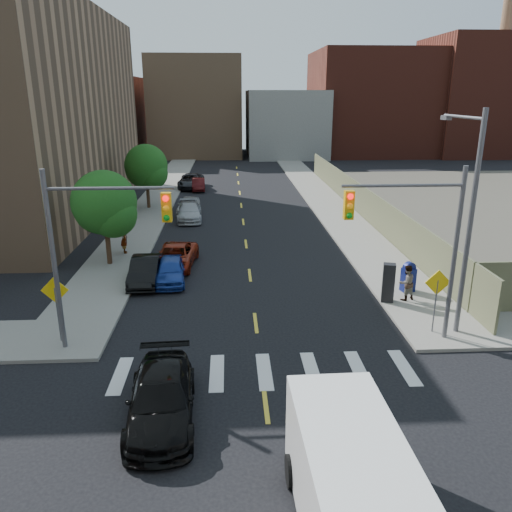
{
  "coord_description": "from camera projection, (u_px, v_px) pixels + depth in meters",
  "views": [
    {
      "loc": [
        -1.05,
        -11.65,
        9.45
      ],
      "look_at": [
        0.19,
        11.23,
        2.0
      ],
      "focal_mm": 35.0,
      "sensor_mm": 36.0,
      "label": 1
    }
  ],
  "objects": [
    {
      "name": "payphone",
      "position": [
        388.0,
        283.0,
        23.25
      ],
      "size": [
        0.65,
        0.58,
        1.85
      ],
      "primitive_type": "cube",
      "rotation": [
        0.0,
        0.0,
        -0.26
      ],
      "color": "black",
      "rests_on": "sidewalk_ne"
    },
    {
      "name": "sidewalk_nw",
      "position": [
        166.0,
        187.0,
        53.02
      ],
      "size": [
        3.5,
        73.0,
        0.15
      ],
      "primitive_type": "cube",
      "color": "gray",
      "rests_on": "ground"
    },
    {
      "name": "parked_car_maroon",
      "position": [
        198.0,
        184.0,
        51.21
      ],
      "size": [
        1.51,
        3.78,
        1.22
      ],
      "primitive_type": "imported",
      "rotation": [
        0.0,
        0.0,
        0.06
      ],
      "color": "#3A0B0C",
      "rests_on": "ground"
    },
    {
      "name": "smokestack",
      "position": [
        501.0,
        64.0,
        78.34
      ],
      "size": [
        1.8,
        1.8,
        28.0
      ],
      "primitive_type": "cylinder",
      "color": "#8C6B4C",
      "rests_on": "ground"
    },
    {
      "name": "bg_bldg_center",
      "position": [
        285.0,
        123.0,
        79.37
      ],
      "size": [
        12.0,
        16.0,
        10.0
      ],
      "primitive_type": "cube",
      "color": "gray",
      "rests_on": "ground"
    },
    {
      "name": "black_sedan",
      "position": [
        162.0,
        398.0,
        15.06
      ],
      "size": [
        2.27,
        4.98,
        1.41
      ],
      "primitive_type": "imported",
      "rotation": [
        0.0,
        0.0,
        0.06
      ],
      "color": "black",
      "rests_on": "ground"
    },
    {
      "name": "bg_bldg_west",
      "position": [
        93.0,
        117.0,
        77.52
      ],
      "size": [
        14.0,
        18.0,
        12.0
      ],
      "primitive_type": "cube",
      "color": "#592319",
      "rests_on": "ground"
    },
    {
      "name": "parked_car_white",
      "position": [
        189.0,
        205.0,
        41.42
      ],
      "size": [
        1.96,
        4.14,
        1.37
      ],
      "primitive_type": "imported",
      "rotation": [
        0.0,
        0.0,
        -0.09
      ],
      "color": "#B5B5B5",
      "rests_on": "ground"
    },
    {
      "name": "tree_west_far",
      "position": [
        146.0,
        169.0,
        42.03
      ],
      "size": [
        3.66,
        3.64,
        5.52
      ],
      "color": "#332114",
      "rests_on": "ground"
    },
    {
      "name": "warn_sign_nw",
      "position": [
        56.0,
        298.0,
        19.19
      ],
      "size": [
        1.06,
        0.06,
        2.83
      ],
      "color": "#59595E",
      "rests_on": "ground"
    },
    {
      "name": "warn_sign_ne",
      "position": [
        437.0,
        290.0,
        19.96
      ],
      "size": [
        1.06,
        0.06,
        2.83
      ],
      "color": "#59595E",
      "rests_on": "ground"
    },
    {
      "name": "mailbox",
      "position": [
        408.0,
        277.0,
        24.53
      ],
      "size": [
        0.71,
        0.6,
        1.51
      ],
      "rotation": [
        0.0,
        0.0,
        0.23
      ],
      "color": "#0E1757",
      "rests_on": "sidewalk_ne"
    },
    {
      "name": "bg_bldg_east",
      "position": [
        370.0,
        103.0,
        81.07
      ],
      "size": [
        18.0,
        18.0,
        16.0
      ],
      "primitive_type": "cube",
      "color": "#592319",
      "rests_on": "ground"
    },
    {
      "name": "bg_bldg_fareast",
      "position": [
        472.0,
        97.0,
        79.68
      ],
      "size": [
        14.0,
        16.0,
        18.0
      ],
      "primitive_type": "cube",
      "color": "#592319",
      "rests_on": "ground"
    },
    {
      "name": "parked_car_silver",
      "position": [
        189.0,
        212.0,
        39.09
      ],
      "size": [
        2.14,
        4.7,
        1.33
      ],
      "primitive_type": "imported",
      "rotation": [
        0.0,
        0.0,
        0.06
      ],
      "color": "#A4A7AC",
      "rests_on": "ground"
    },
    {
      "name": "signal_ne",
      "position": [
        418.0,
        232.0,
        18.64
      ],
      "size": [
        4.59,
        0.3,
        7.0
      ],
      "color": "#59595E",
      "rests_on": "ground"
    },
    {
      "name": "pedestrian_east",
      "position": [
        406.0,
        283.0,
        23.44
      ],
      "size": [
        1.0,
        0.88,
        1.72
      ],
      "primitive_type": "imported",
      "rotation": [
        0.0,
        0.0,
        3.46
      ],
      "color": "gray",
      "rests_on": "sidewalk_ne"
    },
    {
      "name": "parked_car_grey",
      "position": [
        191.0,
        181.0,
        52.5
      ],
      "size": [
        2.61,
        5.37,
        1.47
      ],
      "primitive_type": "imported",
      "rotation": [
        0.0,
        0.0,
        -0.03
      ],
      "color": "black",
      "rests_on": "ground"
    },
    {
      "name": "parked_car_black",
      "position": [
        145.0,
        270.0,
        26.06
      ],
      "size": [
        1.53,
        4.14,
        1.35
      ],
      "primitive_type": "imported",
      "rotation": [
        0.0,
        0.0,
        0.02
      ],
      "color": "black",
      "rests_on": "ground"
    },
    {
      "name": "tree_west_near",
      "position": [
        105.0,
        207.0,
        27.79
      ],
      "size": [
        3.66,
        3.64,
        5.52
      ],
      "color": "#332114",
      "rests_on": "ground"
    },
    {
      "name": "sidewalk_ne",
      "position": [
        311.0,
        185.0,
        53.82
      ],
      "size": [
        3.5,
        73.0,
        0.15
      ],
      "primitive_type": "cube",
      "color": "gray",
      "rests_on": "ground"
    },
    {
      "name": "bg_bldg_midwest",
      "position": [
        197.0,
        107.0,
        79.78
      ],
      "size": [
        14.0,
        16.0,
        15.0
      ],
      "primitive_type": "cube",
      "color": "#8C6B4C",
      "rests_on": "ground"
    },
    {
      "name": "pedestrian_west",
      "position": [
        124.0,
        239.0,
        30.44
      ],
      "size": [
        0.61,
        0.74,
        1.74
      ],
      "primitive_type": "imported",
      "rotation": [
        0.0,
        0.0,
        1.92
      ],
      "color": "gray",
      "rests_on": "sidewalk_nw"
    },
    {
      "name": "signal_nw",
      "position": [
        94.0,
        237.0,
        18.03
      ],
      "size": [
        4.59,
        0.3,
        7.0
      ],
      "color": "#59595E",
      "rests_on": "ground"
    },
    {
      "name": "streetlight_ne",
      "position": [
        467.0,
        208.0,
        19.4
      ],
      "size": [
        0.25,
        3.7,
        9.0
      ],
      "color": "#59595E",
      "rests_on": "ground"
    },
    {
      "name": "fence_north",
      "position": [
        360.0,
        200.0,
        40.73
      ],
      "size": [
        0.12,
        44.0,
        2.5
      ],
      "primitive_type": "cube",
      "color": "#656647",
      "rests_on": "ground"
    },
    {
      "name": "ground",
      "position": [
        271.0,
        447.0,
        14.04
      ],
      "size": [
        160.0,
        160.0,
        0.0
      ],
      "primitive_type": "plane",
      "color": "black",
      "rests_on": "ground"
    },
    {
      "name": "warn_sign_midwest",
      "position": [
        125.0,
        216.0,
        32.01
      ],
      "size": [
        1.06,
        0.06,
        2.83
      ],
      "color": "#59595E",
      "rests_on": "ground"
    },
    {
      "name": "parked_car_red",
      "position": [
        175.0,
        256.0,
        28.43
      ],
      "size": [
        2.57,
        4.81,
        1.28
      ],
      "primitive_type": "imported",
      "rotation": [
        0.0,
        0.0,
        -0.1
      ],
      "color": "maroon",
      "rests_on": "ground"
    },
    {
      "name": "parked_car_blue",
      "position": [
        171.0,
        270.0,
        26.15
      ],
      "size": [
        1.73,
        3.88,
        1.3
      ],
      "primitive_type": "imported",
      "rotation": [
        0.0,
        0.0,
        0.05
      ],
      "color": "navy",
      "rests_on": "ground"
    },
    {
      "name": "cargo_van",
      "position": [
        352.0,
        487.0,
        10.79
      ],
      "size": [
        2.46,
        5.68,
        2.58
      ],
      "rotation": [
        0.0,
        0.0,
        0.02
      ],
      "color": "white",
      "rests_on": "ground"
    }
  ]
}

